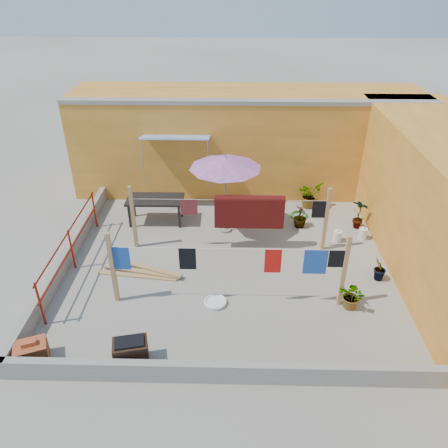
{
  "coord_description": "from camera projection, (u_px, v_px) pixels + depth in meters",
  "views": [
    {
      "loc": [
        0.11,
        -8.97,
        6.58
      ],
      "look_at": [
        -0.12,
        0.3,
        1.04
      ],
      "focal_mm": 35.0,
      "sensor_mm": 36.0,
      "label": 1
    }
  ],
  "objects": [
    {
      "name": "patio_umbrella",
      "position": [
        225.0,
        163.0,
        11.45
      ],
      "size": [
        2.15,
        2.15,
        2.32
      ],
      "color": "gray",
      "rests_on": "ground"
    },
    {
      "name": "plant_right_a",
      "position": [
        359.0,
        214.0,
        12.41
      ],
      "size": [
        0.59,
        0.57,
        0.93
      ],
      "primitive_type": "imported",
      "rotation": [
        0.0,
        0.0,
        2.43
      ],
      "color": "#205B1A",
      "rests_on": "ground"
    },
    {
      "name": "brazier",
      "position": [
        131.0,
        352.0,
        8.22
      ],
      "size": [
        0.72,
        0.55,
        0.58
      ],
      "color": "black",
      "rests_on": "ground"
    },
    {
      "name": "wall_back",
      "position": [
        246.0,
        141.0,
        14.27
      ],
      "size": [
        11.0,
        3.27,
        3.21
      ],
      "color": "orange",
      "rests_on": "ground"
    },
    {
      "name": "water_jug_b",
      "position": [
        337.0,
        236.0,
        11.95
      ],
      "size": [
        0.24,
        0.24,
        0.37
      ],
      "color": "silver",
      "rests_on": "ground"
    },
    {
      "name": "plant_right_b",
      "position": [
        380.0,
        269.0,
        10.39
      ],
      "size": [
        0.45,
        0.46,
        0.65
      ],
      "primitive_type": "imported",
      "rotation": [
        0.0,
        0.0,
        4.07
      ],
      "color": "#205B1A",
      "rests_on": "ground"
    },
    {
      "name": "green_hose",
      "position": [
        299.0,
        215.0,
        13.21
      ],
      "size": [
        0.55,
        0.55,
        0.08
      ],
      "color": "#217C1B",
      "rests_on": "ground"
    },
    {
      "name": "ground",
      "position": [
        228.0,
        265.0,
        11.08
      ],
      "size": [
        80.0,
        80.0,
        0.0
      ],
      "primitive_type": "plane",
      "color": "#9E998E",
      "rests_on": "ground"
    },
    {
      "name": "plant_back_b",
      "position": [
        300.0,
        216.0,
        12.53
      ],
      "size": [
        0.48,
        0.48,
        0.67
      ],
      "primitive_type": "imported",
      "rotation": [
        0.0,
        0.0,
        1.91
      ],
      "color": "#205B1A",
      "rests_on": "ground"
    },
    {
      "name": "brick_stack",
      "position": [
        32.0,
        353.0,
        8.29
      ],
      "size": [
        0.71,
        0.62,
        0.52
      ],
      "color": "#B55429",
      "rests_on": "ground"
    },
    {
      "name": "clothesline_rig",
      "position": [
        246.0,
        219.0,
        10.97
      ],
      "size": [
        5.09,
        2.35,
        1.8
      ],
      "color": "tan",
      "rests_on": "ground"
    },
    {
      "name": "parapet_left",
      "position": [
        68.0,
        256.0,
        11.05
      ],
      "size": [
        0.16,
        7.3,
        0.44
      ],
      "primitive_type": "cube",
      "color": "gray",
      "rests_on": "ground"
    },
    {
      "name": "parapet_front",
      "position": [
        225.0,
        373.0,
        7.89
      ],
      "size": [
        8.3,
        0.16,
        0.44
      ],
      "primitive_type": "cube",
      "color": "gray",
      "rests_on": "ground"
    },
    {
      "name": "red_railing",
      "position": [
        71.0,
        244.0,
        10.62
      ],
      "size": [
        0.05,
        4.2,
        1.1
      ],
      "color": "maroon",
      "rests_on": "ground"
    },
    {
      "name": "outdoor_table",
      "position": [
        155.0,
        201.0,
        12.6
      ],
      "size": [
        1.64,
        0.83,
        0.77
      ],
      "color": "black",
      "rests_on": "ground"
    },
    {
      "name": "lumber_pile",
      "position": [
        142.0,
        271.0,
        10.75
      ],
      "size": [
        2.11,
        0.84,
        0.13
      ],
      "color": "tan",
      "rests_on": "ground"
    },
    {
      "name": "plant_back_a",
      "position": [
        309.0,
        195.0,
        13.56
      ],
      "size": [
        0.98,
        0.98,
        0.82
      ],
      "primitive_type": "imported",
      "rotation": [
        0.0,
        0.0,
        0.76
      ],
      "color": "#205B1A",
      "rests_on": "ground"
    },
    {
      "name": "plant_right_c",
      "position": [
        352.0,
        296.0,
        9.55
      ],
      "size": [
        0.76,
        0.74,
        0.64
      ],
      "primitive_type": "imported",
      "rotation": [
        0.0,
        0.0,
        5.67
      ],
      "color": "#205B1A",
      "rests_on": "ground"
    },
    {
      "name": "water_jug_a",
      "position": [
        363.0,
        234.0,
        12.06
      ],
      "size": [
        0.24,
        0.24,
        0.37
      ],
      "color": "silver",
      "rests_on": "ground"
    },
    {
      "name": "white_basin",
      "position": [
        215.0,
        302.0,
        9.8
      ],
      "size": [
        0.51,
        0.51,
        0.09
      ],
      "color": "silver",
      "rests_on": "ground"
    }
  ]
}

